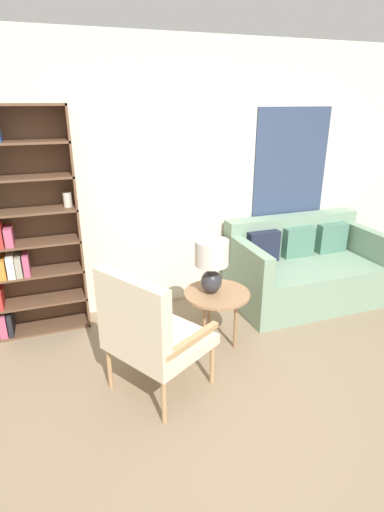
% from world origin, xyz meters
% --- Properties ---
extents(ground_plane, '(14.00, 14.00, 0.00)m').
position_xyz_m(ground_plane, '(0.00, 0.00, 0.00)').
color(ground_plane, '#847056').
extents(wall_back, '(6.40, 0.08, 2.70)m').
position_xyz_m(wall_back, '(0.04, 2.03, 1.35)').
color(wall_back, silver).
rests_on(wall_back, ground_plane).
extents(bookshelf, '(0.98, 0.30, 2.10)m').
position_xyz_m(bookshelf, '(-1.43, 1.85, 1.05)').
color(bookshelf, brown).
rests_on(bookshelf, ground_plane).
extents(armchair, '(0.88, 0.89, 1.03)m').
position_xyz_m(armchair, '(-0.49, 0.56, 0.57)').
color(armchair, tan).
rests_on(armchair, ground_plane).
extents(couch, '(1.63, 0.92, 0.90)m').
position_xyz_m(couch, '(1.54, 1.55, 0.34)').
color(couch, gray).
rests_on(couch, ground_plane).
extents(side_table, '(0.58, 0.58, 0.54)m').
position_xyz_m(side_table, '(0.24, 0.99, 0.49)').
color(side_table, '#99704C').
rests_on(side_table, ground_plane).
extents(table_lamp, '(0.29, 0.29, 0.48)m').
position_xyz_m(table_lamp, '(0.20, 1.02, 0.84)').
color(table_lamp, '#2D2D33').
rests_on(table_lamp, side_table).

